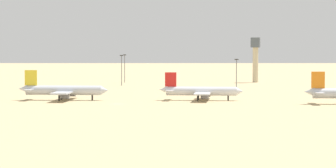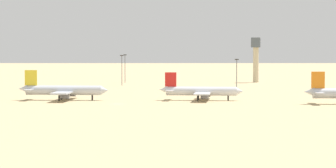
% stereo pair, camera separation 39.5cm
% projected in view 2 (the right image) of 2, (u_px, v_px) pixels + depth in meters
% --- Properties ---
extents(ground, '(4000.00, 4000.00, 0.00)m').
position_uv_depth(ground, '(118.00, 104.00, 252.52)').
color(ground, tan).
extents(ridge_west, '(311.48, 310.26, 123.26)m').
position_uv_depth(ridge_west, '(146.00, 26.00, 1346.97)').
color(ridge_west, slate).
rests_on(ridge_west, ground).
extents(ridge_center, '(306.63, 245.53, 74.26)m').
position_uv_depth(ridge_center, '(310.00, 38.00, 1170.85)').
color(ridge_center, slate).
rests_on(ridge_center, ground).
extents(parked_jet_yellow_2, '(34.02, 28.98, 11.26)m').
position_uv_depth(parked_jet_yellow_2, '(63.00, 90.00, 271.18)').
color(parked_jet_yellow_2, silver).
rests_on(parked_jet_yellow_2, ground).
extents(parked_jet_red_3, '(31.59, 26.74, 10.43)m').
position_uv_depth(parked_jet_red_3, '(200.00, 91.00, 270.14)').
color(parked_jet_red_3, silver).
rests_on(parked_jet_red_3, ground).
extents(control_tower, '(5.20, 5.20, 25.83)m').
position_uv_depth(control_tower, '(256.00, 55.00, 417.18)').
color(control_tower, '#C6B793').
rests_on(control_tower, ground).
extents(light_pole_west, '(1.80, 0.50, 14.57)m').
position_uv_depth(light_pole_west, '(237.00, 72.00, 339.48)').
color(light_pole_west, '#59595E').
rests_on(light_pole_west, ground).
extents(light_pole_mid, '(1.80, 0.50, 16.14)m').
position_uv_depth(light_pole_mid, '(125.00, 66.00, 414.36)').
color(light_pole_mid, '#59595E').
rests_on(light_pole_mid, ground).
extents(light_pole_east, '(1.80, 0.50, 16.08)m').
position_uv_depth(light_pole_east, '(122.00, 68.00, 380.16)').
color(light_pole_east, '#59595E').
rests_on(light_pole_east, ground).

